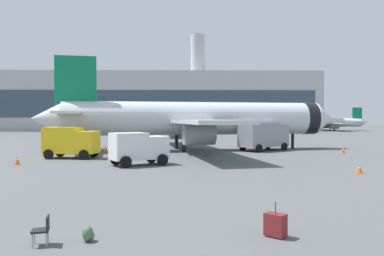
{
  "coord_description": "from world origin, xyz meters",
  "views": [
    {
      "loc": [
        -0.07,
        -5.17,
        3.75
      ],
      "look_at": [
        0.64,
        24.0,
        3.0
      ],
      "focal_mm": 36.49,
      "sensor_mm": 36.0,
      "label": 1
    }
  ],
  "objects": [
    {
      "name": "safety_cone_near",
      "position": [
        -8.37,
        37.0,
        0.4
      ],
      "size": [
        0.44,
        0.44,
        0.81
      ],
      "color": "#F2590C",
      "rests_on": "ground"
    },
    {
      "name": "service_truck",
      "position": [
        -10.47,
        31.24,
        1.61
      ],
      "size": [
        5.08,
        3.15,
        2.9
      ],
      "color": "yellow",
      "rests_on": "ground"
    },
    {
      "name": "traveller_backpack",
      "position": [
        -2.93,
        6.63,
        0.23
      ],
      "size": [
        0.36,
        0.4,
        0.48
      ],
      "color": "#476B4C",
      "rests_on": "ground"
    },
    {
      "name": "airplane_at_gate",
      "position": [
        1.36,
        39.96,
        3.66
      ],
      "size": [
        35.65,
        32.34,
        10.5
      ],
      "color": "silver",
      "rests_on": "ground"
    },
    {
      "name": "fuel_truck",
      "position": [
        9.16,
        39.16,
        1.77
      ],
      "size": [
        6.28,
        5.44,
        3.2
      ],
      "color": "gray",
      "rests_on": "ground"
    },
    {
      "name": "gate_chair",
      "position": [
        -4.18,
        6.32,
        0.5
      ],
      "size": [
        0.57,
        0.57,
        0.86
      ],
      "color": "black",
      "rests_on": "ground"
    },
    {
      "name": "terminal_building",
      "position": [
        -10.54,
        115.01,
        8.75
      ],
      "size": [
        102.15,
        19.0,
        29.3
      ],
      "color": "#B2B2B7",
      "rests_on": "ground"
    },
    {
      "name": "safety_cone_far",
      "position": [
        -13.43,
        26.53,
        0.33
      ],
      "size": [
        0.44,
        0.44,
        0.67
      ],
      "color": "#F2590C",
      "rests_on": "ground"
    },
    {
      "name": "airplane_taxiing",
      "position": [
        43.2,
        109.42,
        2.4
      ],
      "size": [
        23.38,
        21.04,
        6.88
      ],
      "color": "silver",
      "rests_on": "ground"
    },
    {
      "name": "safety_cone_outer",
      "position": [
        11.95,
        20.92,
        0.31
      ],
      "size": [
        0.44,
        0.44,
        0.63
      ],
      "color": "#F2590C",
      "rests_on": "ground"
    },
    {
      "name": "rolling_suitcase",
      "position": [
        2.86,
        6.95,
        0.39
      ],
      "size": [
        0.74,
        0.73,
        1.1
      ],
      "color": "maroon",
      "rests_on": "ground"
    },
    {
      "name": "safety_cone_mid",
      "position": [
        17.02,
        35.85,
        0.33
      ],
      "size": [
        0.44,
        0.44,
        0.66
      ],
      "color": "#F2590C",
      "rests_on": "ground"
    },
    {
      "name": "cargo_van",
      "position": [
        -3.57,
        25.69,
        1.45
      ],
      "size": [
        4.81,
        3.98,
        2.6
      ],
      "color": "white",
      "rests_on": "ground"
    }
  ]
}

